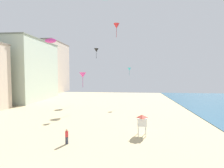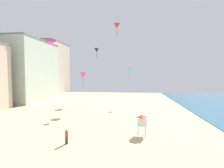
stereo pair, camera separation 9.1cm
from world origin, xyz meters
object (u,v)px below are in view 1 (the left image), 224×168
(kite_cyan_delta, at_px, (129,69))
(kite_black_delta, at_px, (96,50))
(kite_flyer, at_px, (67,136))
(lifeguard_stand, at_px, (142,120))
(kite_magenta_delta, at_px, (83,75))
(kite_magenta_parafoil, at_px, (51,41))
(kite_red_delta, at_px, (116,26))

(kite_cyan_delta, bearing_deg, kite_black_delta, -141.08)
(kite_flyer, xyz_separation_m, kite_black_delta, (-0.28, 18.56, 11.59))
(lifeguard_stand, relative_size, kite_cyan_delta, 1.33)
(kite_magenta_delta, bearing_deg, kite_magenta_parafoil, -88.71)
(kite_red_delta, bearing_deg, kite_magenta_parafoil, -108.26)
(kite_flyer, distance_m, kite_red_delta, 34.79)
(kite_red_delta, distance_m, kite_cyan_delta, 12.89)
(kite_black_delta, xyz_separation_m, kite_magenta_delta, (-4.47, 5.39, -5.29))
(kite_cyan_delta, bearing_deg, kite_magenta_delta, -178.85)
(lifeguard_stand, height_order, kite_magenta_parafoil, kite_magenta_parafoil)
(lifeguard_stand, xyz_separation_m, kite_red_delta, (-5.04, 25.27, 18.38))
(kite_red_delta, distance_m, kite_magenta_delta, 15.98)
(kite_flyer, distance_m, kite_black_delta, 21.88)
(lifeguard_stand, distance_m, kite_cyan_delta, 21.83)
(kite_magenta_parafoil, bearing_deg, kite_flyer, -53.58)
(kite_flyer, relative_size, kite_magenta_parafoil, 0.99)
(kite_flyer, height_order, kite_red_delta, kite_red_delta)
(kite_red_delta, relative_size, kite_magenta_parafoil, 2.15)
(kite_flyer, height_order, kite_magenta_parafoil, kite_magenta_parafoil)
(lifeguard_stand, bearing_deg, kite_black_delta, 129.16)
(kite_red_delta, bearing_deg, kite_cyan_delta, -52.96)
(kite_magenta_delta, bearing_deg, kite_red_delta, 31.25)
(kite_black_delta, bearing_deg, kite_red_delta, 71.17)
(kite_flyer, bearing_deg, lifeguard_stand, 88.90)
(lifeguard_stand, relative_size, kite_magenta_parafoil, 1.54)
(lifeguard_stand, height_order, kite_magenta_delta, kite_magenta_delta)
(kite_flyer, xyz_separation_m, kite_magenta_parafoil, (-4.35, 5.89, 11.28))
(kite_magenta_parafoil, bearing_deg, kite_magenta_delta, 91.29)
(kite_red_delta, xyz_separation_m, kite_cyan_delta, (3.47, -4.60, -11.53))
(kite_flyer, distance_m, kite_cyan_delta, 26.25)
(kite_black_delta, distance_m, kite_cyan_delta, 9.72)
(lifeguard_stand, distance_m, kite_magenta_delta, 24.82)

